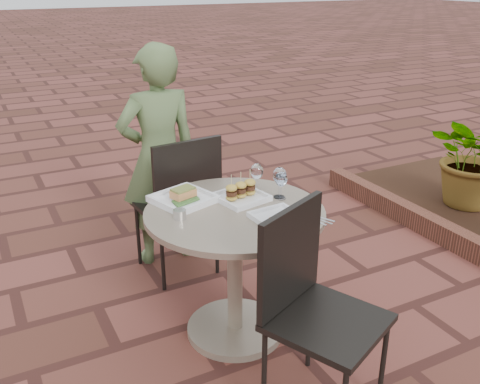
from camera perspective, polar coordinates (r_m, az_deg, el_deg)
name	(u,v)px	position (r m, az deg, el deg)	size (l,w,h in m)	color
ground	(294,346)	(2.94, 5.81, -16.07)	(60.00, 60.00, 0.00)	brown
cafe_table	(235,253)	(2.76, -0.56, -6.57)	(0.90, 0.90, 0.73)	gray
chair_far	(181,196)	(3.29, -6.28, -0.47)	(0.48, 0.48, 0.93)	black
chair_near	(310,295)	(2.33, 7.46, -10.82)	(0.58, 0.58, 0.93)	black
diner	(159,157)	(3.48, -8.65, 3.69)	(0.53, 0.35, 1.44)	#4C6236
plate_salmon	(183,198)	(2.75, -6.05, -0.62)	(0.34, 0.34, 0.08)	white
plate_sliders	(241,194)	(2.76, 0.08, -0.17)	(0.28, 0.28, 0.15)	white
plate_tuna	(278,217)	(2.54, 4.07, -2.72)	(0.23, 0.23, 0.03)	white
wine_glass_right	(281,180)	(2.75, 4.43, 1.29)	(0.06, 0.06, 0.15)	white
wine_glass_mid	(257,172)	(2.83, 1.81, 2.15)	(0.07, 0.07, 0.16)	white
wine_glass_far	(280,176)	(2.76, 4.25, 1.69)	(0.07, 0.07, 0.17)	white
steel_ramekin	(180,214)	(2.56, -6.45, -2.37)	(0.06, 0.06, 0.05)	silver
cutlery_set	(316,219)	(2.58, 8.11, -2.82)	(0.08, 0.18, 0.00)	silver
planter_curb	(466,244)	(4.04, 22.95, -5.14)	(0.12, 3.00, 0.15)	brown
potted_plant_a	(475,155)	(4.65, 23.77, 3.62)	(0.74, 0.65, 0.83)	#33662D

